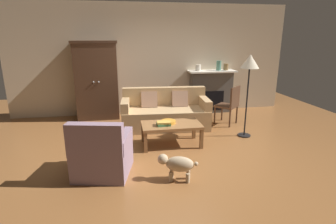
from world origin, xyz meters
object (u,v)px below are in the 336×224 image
fireplace (211,91)px  floor_lamp (250,66)px  mantel_vase_cream (198,68)px  mantel_vase_bronze (226,67)px  armchair_near_left (102,155)px  fruit_bowl (168,122)px  couch (165,113)px  side_chair_wooden (230,103)px  dog (177,164)px  armoire (97,80)px  book_stack (164,124)px  mantel_vase_jade (219,66)px  coffee_table (171,127)px

fireplace → floor_lamp: floor_lamp is taller
mantel_vase_cream → floor_lamp: floor_lamp is taller
mantel_vase_bronze → armchair_near_left: mantel_vase_bronze is taller
fruit_bowl → floor_lamp: bearing=5.8°
fruit_bowl → mantel_vase_bronze: size_ratio=1.57×
fireplace → couch: (-1.42, -1.06, -0.25)m
couch → fruit_bowl: size_ratio=7.18×
side_chair_wooden → dog: (-1.71, -2.26, -0.27)m
armoire → fireplace: bearing=1.5°
fruit_bowl → floor_lamp: floor_lamp is taller
armchair_near_left → side_chair_wooden: bearing=34.7°
book_stack → mantel_vase_jade: 2.96m
fireplace → floor_lamp: bearing=-87.4°
coffee_table → mantel_vase_jade: 2.83m
book_stack → mantel_vase_jade: size_ratio=1.00×
side_chair_wooden → dog: size_ratio=1.63×
fireplace → coffee_table: size_ratio=1.15×
book_stack → mantel_vase_bronze: 3.07m
couch → armchair_near_left: 2.37m
mantel_vase_bronze → dog: bearing=-120.7°
mantel_vase_jade → mantel_vase_bronze: size_ratio=1.45×
fruit_bowl → mantel_vase_cream: (1.15, 2.07, 0.75)m
armchair_near_left → side_chair_wooden: 3.37m
mantel_vase_jade → couch: bearing=-146.8°
book_stack → armchair_near_left: armchair_near_left is taller
dog → mantel_vase_cream: bearing=69.7°
side_chair_wooden → floor_lamp: size_ratio=0.54×
side_chair_wooden → dog: side_chair_wooden is taller
book_stack → armoire: bearing=121.5°
armoire → floor_lamp: 3.59m
mantel_vase_jade → armchair_near_left: bearing=-133.3°
armoire → couch: armoire is taller
mantel_vase_jade → floor_lamp: (-0.09, -1.91, 0.18)m
fireplace → dog: 3.80m
coffee_table → side_chair_wooden: bearing=32.2°
fruit_bowl → armoire: bearing=125.1°
floor_lamp → mantel_vase_bronze: bearing=81.3°
mantel_vase_cream → armchair_near_left: bearing=-127.2°
mantel_vase_cream → side_chair_wooden: (0.45, -1.14, -0.69)m
armchair_near_left → mantel_vase_cream: bearing=52.8°
mantel_vase_jade → coffee_table: bearing=-128.2°
armoire → mantel_vase_bronze: armoire is taller
fruit_bowl → fireplace: bearing=53.7°
armoire → mantel_vase_jade: 3.14m
fruit_bowl → armchair_near_left: bearing=-139.9°
floor_lamp → dog: floor_lamp is taller
floor_lamp → coffee_table: bearing=-172.4°
armoire → couch: (1.53, -0.99, -0.63)m
couch → side_chair_wooden: 1.51m
fruit_bowl → floor_lamp: size_ratio=0.17×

